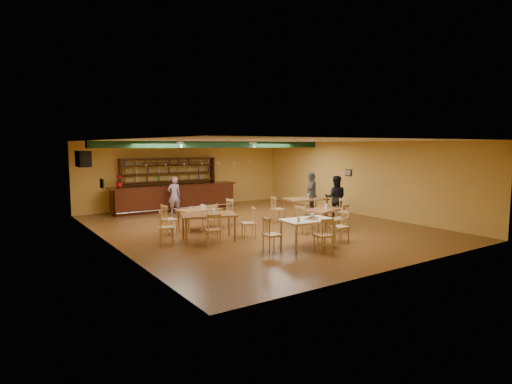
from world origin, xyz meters
TOP-DOWN VIEW (x-y plane):
  - floor at (0.00, 0.00)m, footprint 12.00×12.00m
  - ceiling_beam at (0.00, 2.80)m, footprint 10.00×0.30m
  - track_rail_left at (-1.80, 3.40)m, footprint 0.05×2.50m
  - track_rail_right at (1.40, 3.40)m, footprint 0.05×2.50m
  - ac_unit at (-4.80, 4.20)m, footprint 0.34×0.70m
  - picture_left at (-4.97, 1.00)m, footprint 0.04×0.34m
  - picture_right at (4.97, 0.50)m, footprint 0.04×0.34m
  - bar_counter at (-0.88, 5.15)m, footprint 5.72×0.85m
  - back_bar_hutch at (-0.88, 5.78)m, footprint 4.43×0.40m
  - poinsettia at (-3.29, 5.15)m, footprint 0.37×0.37m
  - dining_table_a at (-1.87, 0.78)m, footprint 1.45×0.97m
  - dining_table_b at (2.49, 0.32)m, footprint 1.72×1.18m
  - dining_table_c at (-2.39, -0.93)m, footprint 1.81×1.39m
  - dining_table_d at (1.64, -1.61)m, footprint 1.55×1.14m
  - near_table at (-0.43, -3.19)m, footprint 1.53×1.06m
  - pizza_tray at (-0.32, -3.19)m, footprint 0.45×0.45m
  - parmesan_shaker at (-0.89, -3.34)m, footprint 0.08×0.08m
  - napkin_stack at (-0.07, -2.98)m, footprint 0.24×0.22m
  - pizza_server at (-0.17, -3.14)m, footprint 0.33×0.13m
  - side_plate at (0.14, -3.40)m, footprint 0.24×0.24m
  - patron_bar at (-1.27, 4.33)m, footprint 0.58×0.39m
  - patron_right_a at (3.29, -0.48)m, footprint 1.04×1.02m
  - patron_right_b at (2.84, 0.39)m, footprint 1.09×1.01m

SIDE VIEW (x-z plane):
  - floor at x=0.00m, z-range 0.00..0.00m
  - dining_table_a at x=-1.87m, z-range 0.00..0.69m
  - dining_table_d at x=1.64m, z-range 0.00..0.69m
  - near_table at x=-0.43m, z-range 0.00..0.78m
  - dining_table_b at x=2.49m, z-range 0.00..0.80m
  - dining_table_c at x=-2.39m, z-range 0.00..0.80m
  - bar_counter at x=-0.88m, z-range 0.00..1.13m
  - patron_bar at x=-1.27m, z-range 0.00..1.55m
  - side_plate at x=0.14m, z-range 0.78..0.79m
  - pizza_tray at x=-0.32m, z-range 0.78..0.79m
  - napkin_stack at x=-0.07m, z-range 0.78..0.81m
  - pizza_server at x=-0.17m, z-range 0.79..0.79m
  - parmesan_shaker at x=-0.89m, z-range 0.78..0.89m
  - patron_right_a at x=3.29m, z-range 0.00..1.69m
  - patron_right_b at x=2.84m, z-range 0.00..1.80m
  - back_bar_hutch at x=-0.88m, z-range 0.00..2.28m
  - poinsettia at x=-3.29m, z-range 1.13..1.64m
  - picture_left at x=-4.97m, z-range 1.56..1.84m
  - picture_right at x=4.97m, z-range 1.56..1.84m
  - ac_unit at x=-4.80m, z-range 2.11..2.59m
  - ceiling_beam at x=0.00m, z-range 2.75..3.00m
  - track_rail_left at x=-1.80m, z-range 2.92..2.96m
  - track_rail_right at x=1.40m, z-range 2.92..2.96m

